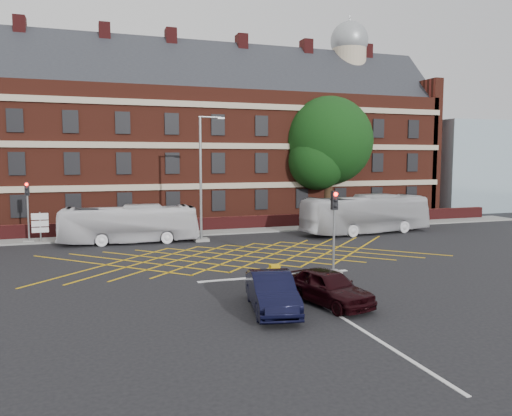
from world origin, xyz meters
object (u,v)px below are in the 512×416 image
object	(u,v)px
car_navy	(272,292)
car_maroon	(328,287)
bus_right	(366,214)
utility_cabinet	(275,273)
street_lamp	(202,199)
direction_signs	(40,224)
traffic_light_near	(334,240)
bus_left	(129,224)
traffic_light_far	(28,218)
deciduous_tree	(328,147)

from	to	relation	value
car_navy	car_maroon	distance (m)	2.47
bus_right	utility_cabinet	world-z (taller)	bus_right
street_lamp	direction_signs	xyz separation A→B (m)	(-10.89, 2.54, -1.66)
traffic_light_near	street_lamp	world-z (taller)	street_lamp
bus_left	traffic_light_near	bearing A→B (deg)	-141.43
traffic_light_near	street_lamp	size ratio (longest dim) A/B	0.48
car_navy	traffic_light_far	world-z (taller)	traffic_light_far
car_maroon	direction_signs	xyz separation A→B (m)	(-12.37, 19.46, 0.66)
utility_cabinet	car_maroon	bearing A→B (deg)	-80.68
bus_right	bus_left	bearing A→B (deg)	78.68
deciduous_tree	direction_signs	world-z (taller)	deciduous_tree
car_navy	street_lamp	size ratio (longest dim) A/B	0.51
car_navy	utility_cabinet	size ratio (longest dim) A/B	5.60
bus_left	street_lamp	world-z (taller)	street_lamp
deciduous_tree	utility_cabinet	distance (m)	25.23
car_maroon	street_lamp	xyz separation A→B (m)	(-1.48, 16.92, 2.32)
direction_signs	utility_cabinet	distance (m)	19.17
bus_left	car_navy	distance (m)	18.26
car_maroon	street_lamp	distance (m)	17.14
car_maroon	traffic_light_far	xyz separation A→B (m)	(-13.16, 20.00, 1.04)
direction_signs	traffic_light_far	bearing A→B (deg)	145.90
car_navy	traffic_light_far	bearing A→B (deg)	128.73
bus_right	deciduous_tree	size ratio (longest dim) A/B	0.93
bus_left	direction_signs	size ratio (longest dim) A/B	4.32
bus_left	bus_right	bearing A→B (deg)	-90.24
car_maroon	direction_signs	bearing A→B (deg)	107.46
car_maroon	utility_cabinet	world-z (taller)	car_maroon
car_maroon	bus_left	bearing A→B (deg)	95.10
deciduous_tree	direction_signs	xyz separation A→B (m)	(-24.76, -5.36, -5.60)
traffic_light_far	traffic_light_near	bearing A→B (deg)	-44.33
bus_left	car_maroon	distance (m)	18.88
car_navy	utility_cabinet	distance (m)	4.72
street_lamp	utility_cabinet	bearing A→B (deg)	-86.50
bus_left	utility_cabinet	world-z (taller)	bus_left
traffic_light_near	traffic_light_far	size ratio (longest dim) A/B	1.00
bus_right	traffic_light_far	distance (m)	25.00
bus_right	utility_cabinet	distance (m)	17.31
bus_right	car_maroon	bearing A→B (deg)	137.62
car_maroon	direction_signs	world-z (taller)	direction_signs
bus_right	street_lamp	xyz separation A→B (m)	(-13.06, 0.50, 1.52)
bus_left	traffic_light_far	size ratio (longest dim) A/B	2.23
traffic_light_near	utility_cabinet	world-z (taller)	traffic_light_near
street_lamp	utility_cabinet	world-z (taller)	street_lamp
traffic_light_far	street_lamp	distance (m)	12.15
traffic_light_far	utility_cabinet	size ratio (longest dim) A/B	5.31
deciduous_tree	traffic_light_far	world-z (taller)	deciduous_tree
deciduous_tree	bus_right	bearing A→B (deg)	-95.54
bus_left	traffic_light_near	xyz separation A→B (m)	(9.09, -13.14, 0.44)
car_navy	street_lamp	xyz separation A→B (m)	(0.99, 17.00, 2.30)
traffic_light_far	street_lamp	size ratio (longest dim) A/B	0.48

